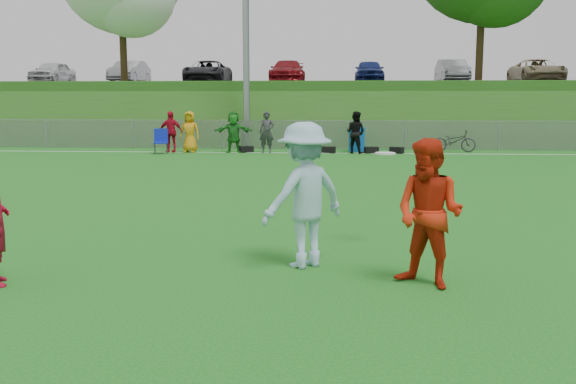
# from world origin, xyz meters

# --- Properties ---
(ground) EXTENTS (120.00, 120.00, 0.00)m
(ground) POSITION_xyz_m (0.00, 0.00, 0.00)
(ground) COLOR #146219
(ground) RESTS_ON ground
(sideline_far) EXTENTS (60.00, 0.10, 0.01)m
(sideline_far) POSITION_xyz_m (0.00, 18.00, 0.01)
(sideline_far) COLOR white
(sideline_far) RESTS_ON ground
(fence) EXTENTS (58.00, 0.06, 1.30)m
(fence) POSITION_xyz_m (0.00, 20.00, 0.65)
(fence) COLOR gray
(fence) RESTS_ON ground
(berm) EXTENTS (120.00, 18.00, 3.00)m
(berm) POSITION_xyz_m (0.00, 31.00, 1.50)
(berm) COLOR #2B5618
(berm) RESTS_ON ground
(parking_lot) EXTENTS (120.00, 12.00, 0.10)m
(parking_lot) POSITION_xyz_m (0.00, 33.00, 3.05)
(parking_lot) COLOR black
(parking_lot) RESTS_ON berm
(car_row) EXTENTS (32.04, 5.18, 1.44)m
(car_row) POSITION_xyz_m (-1.17, 32.00, 3.82)
(car_row) COLOR silver
(car_row) RESTS_ON parking_lot
(spectator_row) EXTENTS (8.64, 0.96, 1.69)m
(spectator_row) POSITION_xyz_m (-2.71, 18.00, 0.85)
(spectator_row) COLOR red
(spectator_row) RESTS_ON ground
(gear_bags) EXTENTS (6.77, 0.53, 0.26)m
(gear_bags) POSITION_xyz_m (1.02, 18.10, 0.13)
(gear_bags) COLOR black
(gear_bags) RESTS_ON ground
(player_red_center) EXTENTS (1.09, 1.05, 1.78)m
(player_red_center) POSITION_xyz_m (2.17, -0.57, 0.89)
(player_red_center) COLOR red
(player_red_center) RESTS_ON ground
(player_blue) EXTENTS (1.42, 1.35, 1.93)m
(player_blue) POSITION_xyz_m (0.65, 0.26, 0.97)
(player_blue) COLOR #9BC5D7
(player_blue) RESTS_ON ground
(frisbee) EXTENTS (0.30, 0.30, 0.03)m
(frisbee) POSITION_xyz_m (1.80, 1.60, 1.41)
(frisbee) COLOR white
(frisbee) RESTS_ON ground
(recycling_bin) EXTENTS (0.71, 0.71, 1.01)m
(recycling_bin) POSITION_xyz_m (1.91, 18.88, 0.51)
(recycling_bin) COLOR #0E4CA1
(recycling_bin) RESTS_ON ground
(camp_chair) EXTENTS (0.67, 0.67, 1.01)m
(camp_chair) POSITION_xyz_m (-6.00, 17.22, 0.30)
(camp_chair) COLOR #1020AF
(camp_chair) RESTS_ON ground
(bicycle) EXTENTS (1.83, 0.85, 0.93)m
(bicycle) POSITION_xyz_m (5.94, 19.00, 0.46)
(bicycle) COLOR #2A2A2D
(bicycle) RESTS_ON ground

